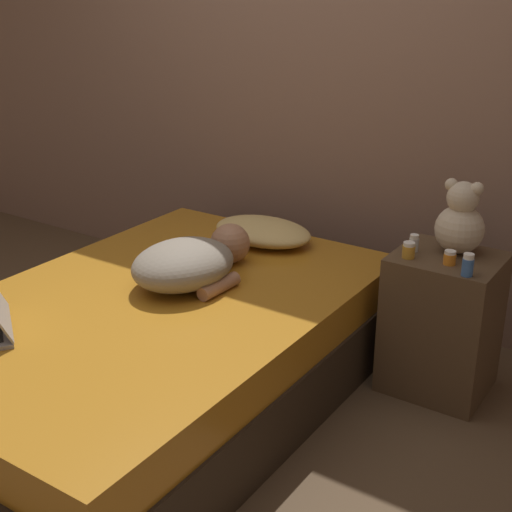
{
  "coord_description": "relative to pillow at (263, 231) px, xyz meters",
  "views": [
    {
      "loc": [
        1.84,
        -1.98,
        1.73
      ],
      "look_at": [
        0.34,
        0.26,
        0.65
      ],
      "focal_mm": 50.0,
      "sensor_mm": 36.0,
      "label": 1
    }
  ],
  "objects": [
    {
      "name": "wall_back",
      "position": [
        -0.01,
        0.51,
        0.77
      ],
      "size": [
        8.0,
        0.06,
        2.6
      ],
      "color": "#846656",
      "rests_on": "ground_plane"
    },
    {
      "name": "bottle_clear",
      "position": [
        0.81,
        -0.07,
        0.13
      ],
      "size": [
        0.04,
        0.04,
        0.07
      ],
      "color": "silver",
      "rests_on": "nightstand"
    },
    {
      "name": "bottle_blue",
      "position": [
        1.09,
        -0.2,
        0.14
      ],
      "size": [
        0.05,
        0.05,
        0.09
      ],
      "color": "#3866B2",
      "rests_on": "nightstand"
    },
    {
      "name": "nightstand",
      "position": [
        0.96,
        -0.04,
        -0.22
      ],
      "size": [
        0.44,
        0.39,
        0.63
      ],
      "color": "brown",
      "rests_on": "ground_plane"
    },
    {
      "name": "bed",
      "position": [
        -0.01,
        -0.81,
        -0.3
      ],
      "size": [
        1.38,
        2.08,
        0.47
      ],
      "color": "#2D2319",
      "rests_on": "ground_plane"
    },
    {
      "name": "bottle_amber",
      "position": [
        0.82,
        -0.16,
        0.13
      ],
      "size": [
        0.05,
        0.05,
        0.07
      ],
      "color": "gold",
      "rests_on": "nightstand"
    },
    {
      "name": "pillow",
      "position": [
        0.0,
        0.0,
        0.0
      ],
      "size": [
        0.52,
        0.35,
        0.11
      ],
      "color": "tan",
      "rests_on": "bed"
    },
    {
      "name": "ground_plane",
      "position": [
        -0.01,
        -0.81,
        -0.53
      ],
      "size": [
        12.0,
        12.0,
        0.0
      ],
      "primitive_type": "plane",
      "color": "brown"
    },
    {
      "name": "teddy_bear",
      "position": [
        0.97,
        0.02,
        0.23
      ],
      "size": [
        0.21,
        0.21,
        0.32
      ],
      "color": "beige",
      "rests_on": "nightstand"
    },
    {
      "name": "person_lying",
      "position": [
        0.01,
        -0.58,
        0.04
      ],
      "size": [
        0.42,
        0.67,
        0.19
      ],
      "rotation": [
        0.0,
        0.0,
        -0.05
      ],
      "color": "gray",
      "rests_on": "bed"
    },
    {
      "name": "bottle_orange",
      "position": [
        0.99,
        -0.13,
        0.12
      ],
      "size": [
        0.05,
        0.05,
        0.06
      ],
      "color": "orange",
      "rests_on": "nightstand"
    }
  ]
}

